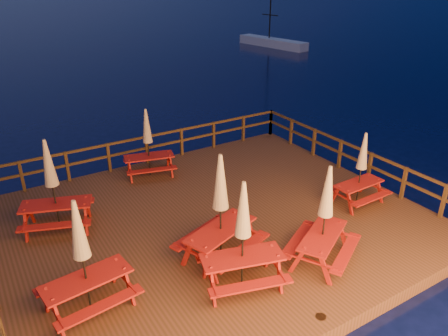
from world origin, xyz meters
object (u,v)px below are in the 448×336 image
Objects in this scene: picnic_table_1 at (82,255)px; picnic_table_2 at (52,184)px; sailboat at (272,43)px; picnic_table_0 at (243,234)px.

picnic_table_2 reaches higher than picnic_table_1.
sailboat is 35.69m from picnic_table_0.
picnic_table_1 is (-25.57, -26.70, 1.41)m from sailboat.
sailboat is at bearing 39.14° from picnic_table_1.
picnic_table_2 is (0.19, 3.64, 0.01)m from picnic_table_1.
picnic_table_0 is (-22.32, -27.81, 1.43)m from sailboat.
picnic_table_0 is at bearing -138.89° from sailboat.
picnic_table_0 is 5.66m from picnic_table_2.
picnic_table_1 is at bearing -143.91° from sailboat.
picnic_table_2 is (-25.38, -23.06, 1.43)m from sailboat.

